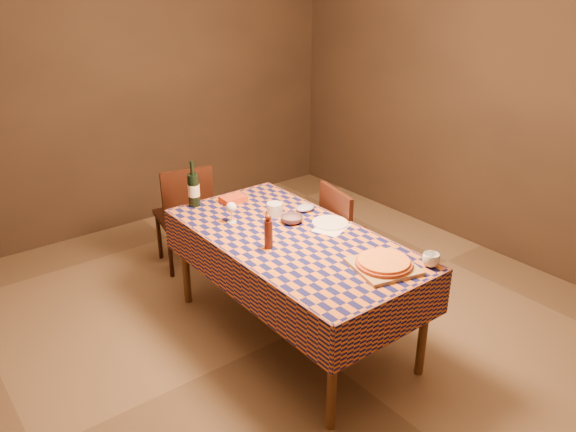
{
  "coord_description": "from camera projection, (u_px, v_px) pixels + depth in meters",
  "views": [
    {
      "loc": [
        -2.06,
        -2.6,
        2.39
      ],
      "look_at": [
        0.0,
        0.05,
        0.9
      ],
      "focal_mm": 35.0,
      "sensor_mm": 36.0,
      "label": 1
    }
  ],
  "objects": [
    {
      "name": "bowl",
      "position": [
        292.0,
        219.0,
        3.88
      ],
      "size": [
        0.2,
        0.2,
        0.05
      ],
      "primitive_type": "imported",
      "rotation": [
        0.0,
        0.0,
        -0.33
      ],
      "color": "#604751",
      "rests_on": "dining_table"
    },
    {
      "name": "white_plate",
      "position": [
        330.0,
        223.0,
        3.86
      ],
      "size": [
        0.32,
        0.32,
        0.01
      ],
      "primitive_type": "cylinder",
      "rotation": [
        0.0,
        0.0,
        -0.37
      ],
      "color": "white",
      "rests_on": "dining_table"
    },
    {
      "name": "room",
      "position": [
        293.0,
        152.0,
        3.45
      ],
      "size": [
        5.0,
        5.1,
        2.7
      ],
      "color": "brown",
      "rests_on": "ground"
    },
    {
      "name": "pizza",
      "position": [
        384.0,
        262.0,
        3.28
      ],
      "size": [
        0.42,
        0.42,
        0.03
      ],
      "color": "#A13E1A",
      "rests_on": "cutting_board"
    },
    {
      "name": "chair_right",
      "position": [
        348.0,
        238.0,
        4.23
      ],
      "size": [
        0.5,
        0.5,
        0.93
      ],
      "color": "black",
      "rests_on": "ground"
    },
    {
      "name": "tumbler",
      "position": [
        431.0,
        260.0,
        3.31
      ],
      "size": [
        0.13,
        0.13,
        0.08
      ],
      "primitive_type": "imported",
      "rotation": [
        0.0,
        0.0,
        -0.37
      ],
      "color": "white",
      "rests_on": "dining_table"
    },
    {
      "name": "flour_bag",
      "position": [
        305.0,
        208.0,
        4.07
      ],
      "size": [
        0.16,
        0.13,
        0.04
      ],
      "primitive_type": "ellipsoid",
      "rotation": [
        0.0,
        0.0,
        0.12
      ],
      "color": "#9296BB",
      "rests_on": "dining_table"
    },
    {
      "name": "pepper_mill",
      "position": [
        268.0,
        232.0,
        3.5
      ],
      "size": [
        0.06,
        0.06,
        0.23
      ],
      "color": "#511F12",
      "rests_on": "dining_table"
    },
    {
      "name": "cutting_board",
      "position": [
        383.0,
        266.0,
        3.3
      ],
      "size": [
        0.42,
        0.42,
        0.02
      ],
      "primitive_type": "cube",
      "rotation": [
        0.0,
        0.0,
        -0.24
      ],
      "color": "#A07D4B",
      "rests_on": "dining_table"
    },
    {
      "name": "wine_glass",
      "position": [
        231.0,
        208.0,
        3.85
      ],
      "size": [
        0.08,
        0.08,
        0.15
      ],
      "color": "white",
      "rests_on": "dining_table"
    },
    {
      "name": "dining_table",
      "position": [
        293.0,
        247.0,
        3.72
      ],
      "size": [
        0.94,
        1.84,
        0.77
      ],
      "color": "brown",
      "rests_on": "ground"
    },
    {
      "name": "takeout_container",
      "position": [
        233.0,
        199.0,
        4.22
      ],
      "size": [
        0.19,
        0.13,
        0.05
      ],
      "primitive_type": "cube",
      "rotation": [
        0.0,
        0.0,
        -0.02
      ],
      "color": "#B13B17",
      "rests_on": "dining_table"
    },
    {
      "name": "flour_patch",
      "position": [
        331.0,
        228.0,
        3.81
      ],
      "size": [
        0.29,
        0.26,
        0.0
      ],
      "primitive_type": "cube",
      "rotation": [
        0.0,
        0.0,
        0.36
      ],
      "color": "white",
      "rests_on": "dining_table"
    },
    {
      "name": "deli_tub",
      "position": [
        275.0,
        210.0,
        3.97
      ],
      "size": [
        0.13,
        0.13,
        0.09
      ],
      "primitive_type": "cylinder",
      "rotation": [
        0.0,
        0.0,
        0.21
      ],
      "color": "silver",
      "rests_on": "dining_table"
    },
    {
      "name": "wine_bottle",
      "position": [
        194.0,
        189.0,
        4.11
      ],
      "size": [
        0.11,
        0.11,
        0.34
      ],
      "color": "black",
      "rests_on": "dining_table"
    },
    {
      "name": "chair_far",
      "position": [
        185.0,
        212.0,
        4.68
      ],
      "size": [
        0.5,
        0.5,
        0.93
      ],
      "color": "black",
      "rests_on": "ground"
    }
  ]
}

